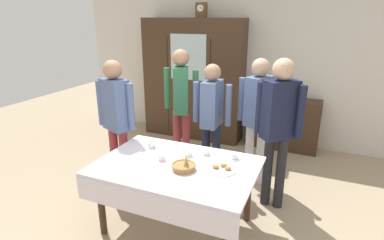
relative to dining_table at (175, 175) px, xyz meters
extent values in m
plane|color=tan|center=(0.00, 0.24, -0.64)|extent=(12.00, 12.00, 0.00)
cube|color=silver|center=(0.00, 2.89, 0.71)|extent=(6.40, 0.10, 2.70)
cylinder|color=#3D2819|center=(-0.66, -0.37, -0.29)|extent=(0.07, 0.07, 0.71)
cylinder|color=#3D2819|center=(0.66, -0.37, -0.29)|extent=(0.07, 0.07, 0.71)
cylinder|color=#3D2819|center=(-0.66, 0.44, -0.29)|extent=(0.07, 0.07, 0.71)
cylinder|color=#3D2819|center=(0.66, 0.44, -0.29)|extent=(0.07, 0.07, 0.71)
cube|color=silver|center=(0.00, 0.04, 0.08)|extent=(1.60, 1.08, 0.03)
cube|color=silver|center=(0.00, -0.51, -0.05)|extent=(1.60, 0.01, 0.24)
cube|color=#3D2819|center=(-0.90, 2.59, 0.42)|extent=(1.81, 0.45, 2.13)
cube|color=silver|center=(-0.90, 2.36, 0.85)|extent=(0.65, 0.01, 0.77)
cube|color=black|center=(-1.30, 2.36, 0.32)|extent=(0.01, 0.01, 1.71)
cube|color=black|center=(-0.50, 2.36, 0.32)|extent=(0.01, 0.01, 1.71)
cube|color=brown|center=(-0.75, 2.59, 1.61)|extent=(0.18, 0.10, 0.24)
cylinder|color=white|center=(-0.75, 2.54, 1.64)|extent=(0.11, 0.01, 0.11)
cube|color=black|center=(-0.75, 2.53, 1.65)|extent=(0.00, 0.00, 0.04)
cube|color=black|center=(-0.73, 2.53, 1.64)|extent=(0.05, 0.00, 0.00)
cube|color=#3D2819|center=(0.73, 2.64, -0.21)|extent=(1.15, 0.35, 0.87)
cube|color=#2D5184|center=(0.73, 2.64, 0.24)|extent=(0.14, 0.21, 0.03)
cube|color=#664C7A|center=(0.73, 2.64, 0.27)|extent=(0.13, 0.22, 0.03)
cube|color=#3D754C|center=(0.73, 2.64, 0.30)|extent=(0.12, 0.20, 0.03)
cube|color=#664C7A|center=(0.73, 2.64, 0.33)|extent=(0.16, 0.22, 0.03)
cylinder|color=silver|center=(-0.44, 0.30, 0.10)|extent=(0.13, 0.13, 0.01)
cylinder|color=silver|center=(-0.44, 0.30, 0.13)|extent=(0.08, 0.08, 0.05)
torus|color=silver|center=(-0.40, 0.30, 0.14)|extent=(0.04, 0.01, 0.04)
cylinder|color=white|center=(0.19, 0.37, 0.10)|extent=(0.13, 0.13, 0.01)
cylinder|color=white|center=(0.19, 0.37, 0.13)|extent=(0.08, 0.08, 0.05)
torus|color=white|center=(0.23, 0.37, 0.14)|extent=(0.04, 0.01, 0.04)
cylinder|color=#47230F|center=(0.19, 0.37, 0.15)|extent=(0.06, 0.06, 0.01)
cylinder|color=white|center=(0.50, 0.39, 0.10)|extent=(0.13, 0.13, 0.01)
cylinder|color=white|center=(0.50, 0.39, 0.13)|extent=(0.08, 0.08, 0.05)
torus|color=white|center=(0.53, 0.39, 0.14)|extent=(0.04, 0.01, 0.04)
cylinder|color=#47230F|center=(0.50, 0.39, 0.15)|extent=(0.06, 0.06, 0.01)
cylinder|color=white|center=(0.03, 0.26, 0.10)|extent=(0.13, 0.13, 0.01)
cylinder|color=white|center=(0.03, 0.26, 0.13)|extent=(0.08, 0.08, 0.05)
torus|color=white|center=(0.07, 0.26, 0.14)|extent=(0.04, 0.01, 0.04)
cylinder|color=white|center=(-0.18, 0.06, 0.10)|extent=(0.13, 0.13, 0.01)
cylinder|color=white|center=(-0.18, 0.06, 0.13)|extent=(0.08, 0.08, 0.05)
torus|color=white|center=(-0.15, 0.06, 0.14)|extent=(0.04, 0.01, 0.04)
cylinder|color=#9E7542|center=(0.11, -0.03, 0.12)|extent=(0.22, 0.22, 0.05)
torus|color=#9E7542|center=(0.11, -0.03, 0.15)|extent=(0.24, 0.24, 0.02)
cylinder|color=tan|center=(0.14, -0.05, 0.20)|extent=(0.02, 0.04, 0.12)
cylinder|color=tan|center=(0.14, -0.03, 0.20)|extent=(0.03, 0.05, 0.12)
cylinder|color=tan|center=(0.14, -0.02, 0.20)|extent=(0.04, 0.02, 0.12)
cylinder|color=white|center=(0.46, 0.10, 0.10)|extent=(0.28, 0.28, 0.01)
ellipsoid|color=#BC7F3D|center=(0.52, 0.11, 0.13)|extent=(0.07, 0.05, 0.04)
ellipsoid|color=#BC7F3D|center=(0.46, 0.16, 0.13)|extent=(0.07, 0.05, 0.04)
ellipsoid|color=#BC7F3D|center=(0.40, 0.09, 0.13)|extent=(0.07, 0.05, 0.04)
cube|color=silver|center=(-0.16, -0.25, 0.10)|extent=(0.10, 0.01, 0.00)
ellipsoid|color=silver|center=(-0.10, -0.25, 0.10)|extent=(0.03, 0.02, 0.01)
cube|color=silver|center=(-0.48, -0.35, 0.10)|extent=(0.10, 0.01, 0.00)
ellipsoid|color=silver|center=(-0.42, -0.35, 0.10)|extent=(0.03, 0.02, 0.01)
cylinder|color=#933338|center=(-0.63, 1.33, -0.21)|extent=(0.11, 0.11, 0.86)
cylinder|color=#933338|center=(-0.48, 1.33, -0.21)|extent=(0.11, 0.11, 0.86)
cube|color=#33704C|center=(-0.55, 1.33, 0.54)|extent=(0.33, 0.41, 0.65)
sphere|color=tan|center=(-0.55, 1.33, 0.98)|extent=(0.23, 0.23, 0.23)
cylinder|color=#33704C|center=(-0.77, 1.33, 0.54)|extent=(0.08, 0.08, 0.58)
cylinder|color=#33704C|center=(-0.33, 1.33, 0.54)|extent=(0.08, 0.08, 0.58)
cylinder|color=#232328|center=(0.79, 0.84, -0.21)|extent=(0.11, 0.11, 0.87)
cylinder|color=#232328|center=(0.94, 0.84, -0.21)|extent=(0.11, 0.11, 0.87)
cube|color=#191E38|center=(0.86, 0.84, 0.55)|extent=(0.40, 0.39, 0.65)
sphere|color=tan|center=(0.86, 0.84, 0.99)|extent=(0.23, 0.23, 0.23)
cylinder|color=#191E38|center=(0.64, 0.84, 0.55)|extent=(0.08, 0.08, 0.59)
cylinder|color=#191E38|center=(1.08, 0.84, 0.55)|extent=(0.08, 0.08, 0.59)
cylinder|color=#933338|center=(-1.09, 0.45, -0.23)|extent=(0.11, 0.11, 0.83)
cylinder|color=#933338|center=(-0.94, 0.45, -0.23)|extent=(0.11, 0.11, 0.83)
cube|color=slate|center=(-1.02, 0.45, 0.50)|extent=(0.41, 0.32, 0.62)
sphere|color=tan|center=(-1.02, 0.45, 0.93)|extent=(0.23, 0.23, 0.23)
cylinder|color=slate|center=(-1.24, 0.45, 0.50)|extent=(0.08, 0.08, 0.56)
cylinder|color=slate|center=(-0.80, 0.45, 0.50)|extent=(0.08, 0.08, 0.56)
cylinder|color=silver|center=(0.46, 1.32, -0.23)|extent=(0.11, 0.11, 0.83)
cylinder|color=silver|center=(0.61, 1.32, -0.23)|extent=(0.11, 0.11, 0.83)
cube|color=slate|center=(0.54, 1.32, 0.50)|extent=(0.32, 0.41, 0.62)
sphere|color=tan|center=(0.54, 1.32, 0.92)|extent=(0.22, 0.22, 0.22)
cylinder|color=slate|center=(0.32, 1.32, 0.50)|extent=(0.08, 0.08, 0.56)
cylinder|color=slate|center=(0.76, 1.32, 0.50)|extent=(0.08, 0.08, 0.56)
cylinder|color=#191E38|center=(-0.10, 1.14, -0.25)|extent=(0.11, 0.11, 0.79)
cylinder|color=#191E38|center=(0.05, 1.14, -0.25)|extent=(0.11, 0.11, 0.79)
cube|color=slate|center=(-0.02, 1.14, 0.45)|extent=(0.21, 0.36, 0.59)
sphere|color=tan|center=(-0.02, 1.14, 0.85)|extent=(0.21, 0.21, 0.21)
cylinder|color=slate|center=(-0.24, 1.14, 0.45)|extent=(0.08, 0.08, 0.53)
cylinder|color=slate|center=(0.20, 1.14, 0.45)|extent=(0.08, 0.08, 0.53)
camera|label=1|loc=(1.25, -2.48, 1.52)|focal=28.89mm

